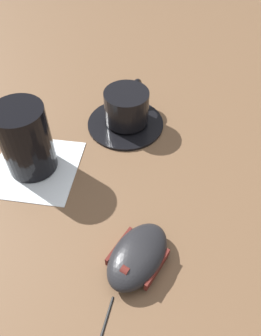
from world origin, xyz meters
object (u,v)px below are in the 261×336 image
saucer (125,123)px  coffee_cup (127,106)px  computer_mouse (138,256)px  drinking_glass (26,140)px

saucer → coffee_cup: size_ratio=1.29×
saucer → coffee_cup: coffee_cup is taller
saucer → computer_mouse: computer_mouse is taller
saucer → computer_mouse: 0.25m
drinking_glass → computer_mouse: bearing=166.8°
coffee_cup → computer_mouse: bearing=125.0°
coffee_cup → saucer: bearing=90.7°
coffee_cup → drinking_glass: size_ratio=0.94×
saucer → computer_mouse: size_ratio=1.33×
computer_mouse → drinking_glass: (0.22, -0.05, 0.04)m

